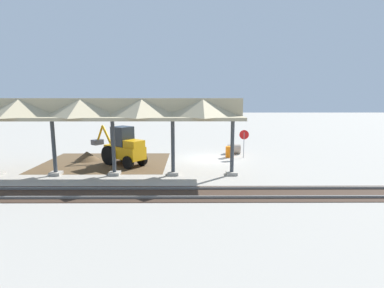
# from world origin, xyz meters

# --- Properties ---
(ground_plane) EXTENTS (120.00, 120.00, 0.00)m
(ground_plane) POSITION_xyz_m (0.00, 0.00, 0.00)
(ground_plane) COLOR #9E998E
(dirt_work_zone) EXTENTS (9.33, 7.00, 0.01)m
(dirt_work_zone) POSITION_xyz_m (8.11, 1.17, 0.00)
(dirt_work_zone) COLOR brown
(dirt_work_zone) RESTS_ON ground
(platform_canopy) EXTENTS (20.11, 3.20, 4.90)m
(platform_canopy) POSITION_xyz_m (8.43, 4.73, 4.17)
(platform_canopy) COLOR #9E998E
(platform_canopy) RESTS_ON ground
(rail_tracks) EXTENTS (60.00, 2.58, 0.15)m
(rail_tracks) POSITION_xyz_m (0.00, 8.50, 0.03)
(rail_tracks) COLOR slate
(rail_tracks) RESTS_ON ground
(stop_sign) EXTENTS (0.75, 0.15, 2.28)m
(stop_sign) POSITION_xyz_m (-2.70, -0.43, 1.64)
(stop_sign) COLOR gray
(stop_sign) RESTS_ON ground
(backhoe) EXTENTS (4.80, 4.10, 2.82)m
(backhoe) POSITION_xyz_m (6.56, 1.86, 1.27)
(backhoe) COLOR orange
(backhoe) RESTS_ON ground
(dirt_mound) EXTENTS (3.79, 3.79, 1.42)m
(dirt_mound) POSITION_xyz_m (9.78, 0.40, 0.00)
(dirt_mound) COLOR brown
(dirt_mound) RESTS_ON ground
(concrete_pipe) EXTENTS (1.16, 0.93, 0.84)m
(concrete_pipe) POSITION_xyz_m (-2.17, -2.18, 0.42)
(concrete_pipe) COLOR #9E9384
(concrete_pipe) RESTS_ON ground
(traffic_barrel) EXTENTS (0.56, 0.56, 0.90)m
(traffic_barrel) POSITION_xyz_m (-1.53, -0.66, 0.45)
(traffic_barrel) COLOR orange
(traffic_barrel) RESTS_ON ground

